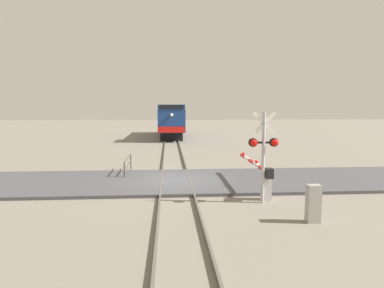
# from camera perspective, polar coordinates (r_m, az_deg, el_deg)

# --- Properties ---
(ground_plane) EXTENTS (160.00, 160.00, 0.00)m
(ground_plane) POSITION_cam_1_polar(r_m,az_deg,el_deg) (17.02, -2.79, -6.60)
(ground_plane) COLOR gray
(rail_track_left) EXTENTS (0.08, 80.00, 0.15)m
(rail_track_left) POSITION_cam_1_polar(r_m,az_deg,el_deg) (17.01, -5.22, -6.38)
(rail_track_left) COLOR #59544C
(rail_track_left) RESTS_ON ground_plane
(rail_track_right) EXTENTS (0.08, 80.00, 0.15)m
(rail_track_right) POSITION_cam_1_polar(r_m,az_deg,el_deg) (17.04, -0.36, -6.33)
(rail_track_right) COLOR #59544C
(rail_track_right) RESTS_ON ground_plane
(road_surface) EXTENTS (36.00, 5.61, 0.14)m
(road_surface) POSITION_cam_1_polar(r_m,az_deg,el_deg) (17.01, -2.79, -6.37)
(road_surface) COLOR #47474C
(road_surface) RESTS_ON ground_plane
(locomotive) EXTENTS (2.94, 14.53, 4.03)m
(locomotive) POSITION_cam_1_polar(r_m,az_deg,el_deg) (42.06, -3.61, 4.06)
(locomotive) COLOR black
(locomotive) RESTS_ON ground_plane
(crossing_signal) EXTENTS (1.18, 0.33, 3.65)m
(crossing_signal) POSITION_cam_1_polar(r_m,az_deg,el_deg) (13.41, 12.15, -0.61)
(crossing_signal) COLOR #ADADB2
(crossing_signal) RESTS_ON ground_plane
(crossing_gate) EXTENTS (0.36, 5.37, 1.39)m
(crossing_gate) POSITION_cam_1_polar(r_m,az_deg,el_deg) (14.69, 11.94, -5.41)
(crossing_gate) COLOR silver
(crossing_gate) RESTS_ON ground_plane
(utility_cabinet) EXTENTS (0.43, 0.33, 1.27)m
(utility_cabinet) POSITION_cam_1_polar(r_m,az_deg,el_deg) (11.92, 20.01, -9.55)
(utility_cabinet) COLOR #999993
(utility_cabinet) RESTS_ON ground_plane
(guard_railing) EXTENTS (0.08, 3.09, 0.95)m
(guard_railing) POSITION_cam_1_polar(r_m,az_deg,el_deg) (19.37, -10.91, -3.22)
(guard_railing) COLOR #4C4742
(guard_railing) RESTS_ON ground_plane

